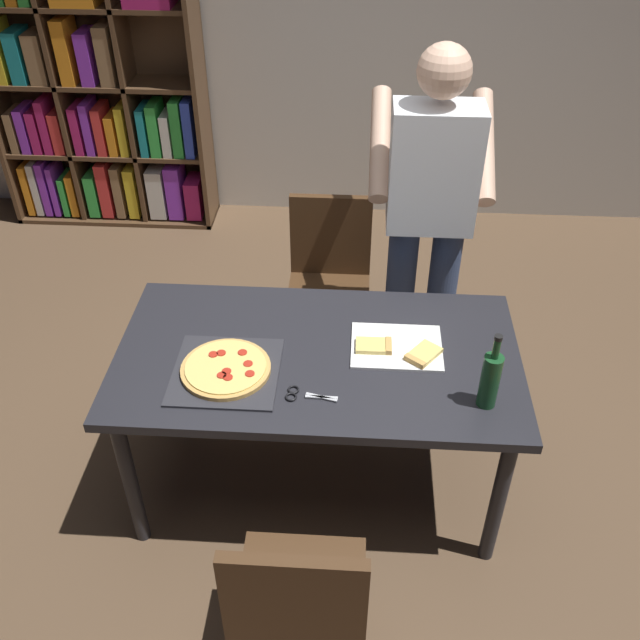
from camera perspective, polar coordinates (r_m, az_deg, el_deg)
name	(u,v)px	position (r m, az deg, el deg)	size (l,w,h in m)	color
ground_plane	(318,477)	(3.31, -0.17, -12.63)	(12.00, 12.00, 0.00)	brown
back_wall	(344,7)	(4.85, 2.00, 24.01)	(6.40, 0.10, 2.80)	silver
dining_table	(318,368)	(2.83, -0.19, -3.91)	(1.60, 0.88, 0.75)	#232328
chair_near_camera	(298,603)	(2.36, -1.77, -22.00)	(0.42, 0.42, 0.90)	#472D19
chair_far_side	(329,273)	(3.65, 0.77, 3.85)	(0.42, 0.42, 0.90)	#472D19
bookshelf	(94,96)	(5.10, -17.88, 16.92)	(1.40, 0.35, 1.95)	#513823
person_serving_pizza	(429,214)	(3.22, 8.81, 8.53)	(0.55, 0.54, 1.75)	#38476B
pepperoni_pizza_on_tray	(226,369)	(2.70, -7.64, -4.00)	(0.40, 0.40, 0.04)	#2D2D33
pizza_slices_on_towel	(397,348)	(2.80, 6.29, -2.27)	(0.36, 0.28, 0.03)	white
wine_bottle	(490,379)	(2.56, 13.64, -4.68)	(0.07, 0.07, 0.32)	#194723
kitchen_scissors	(303,395)	(2.59, -1.41, -6.07)	(0.20, 0.09, 0.01)	silver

